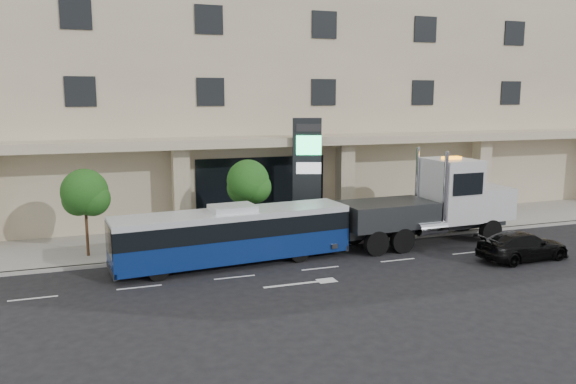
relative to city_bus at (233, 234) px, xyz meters
name	(u,v)px	position (x,y,z in m)	size (l,w,h in m)	color
ground	(308,259)	(3.59, -0.44, -1.43)	(120.00, 120.00, 0.00)	black
sidewalk	(277,234)	(3.59, 4.56, -1.35)	(120.00, 6.00, 0.15)	gray
curb	(294,248)	(3.59, 1.56, -1.35)	(120.00, 0.30, 0.15)	gray
convention_center	(231,65)	(3.59, 14.98, 8.54)	(60.00, 17.60, 20.00)	tan
tree_left	(85,195)	(-6.39, 3.15, 1.68)	(2.27, 2.20, 4.22)	#422B19
tree_mid	(249,184)	(1.61, 3.15, 1.83)	(2.28, 2.20, 4.38)	#422B19
tree_right	(439,178)	(13.11, 3.15, 1.61)	(2.10, 2.00, 4.04)	#422B19
city_bus	(233,234)	(0.00, 0.00, 0.00)	(11.26, 3.40, 2.81)	black
tow_truck	(434,204)	(11.10, 0.48, 0.64)	(11.05, 3.10, 5.03)	#2D3033
black_sedan	(523,246)	(13.29, -3.77, -0.75)	(1.91, 4.70, 1.36)	black
signage_pylon	(307,174)	(5.41, 4.63, 1.98)	(1.69, 1.06, 6.42)	black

